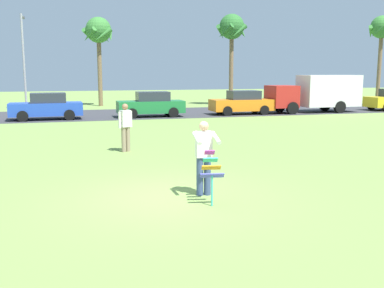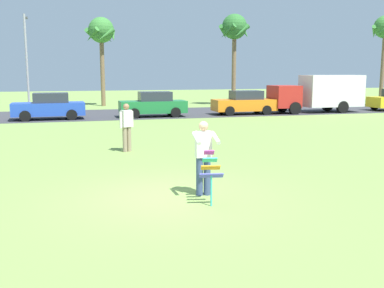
# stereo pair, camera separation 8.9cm
# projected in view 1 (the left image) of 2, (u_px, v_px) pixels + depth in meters

# --- Properties ---
(ground_plane) EXTENTS (120.00, 120.00, 0.00)m
(ground_plane) POSITION_uv_depth(u_px,v_px,m) (170.00, 197.00, 10.20)
(ground_plane) COLOR olive
(road_strip) EXTENTS (120.00, 8.00, 0.01)m
(road_strip) POSITION_uv_depth(u_px,v_px,m) (102.00, 114.00, 29.89)
(road_strip) COLOR #38383D
(road_strip) RESTS_ON ground
(person_kite_flyer) EXTENTS (0.56, 0.67, 1.73)m
(person_kite_flyer) POSITION_uv_depth(u_px,v_px,m) (204.00, 155.00, 10.17)
(person_kite_flyer) COLOR #384772
(person_kite_flyer) RESTS_ON ground
(kite_held) EXTENTS (0.53, 0.69, 1.14)m
(kite_held) POSITION_uv_depth(u_px,v_px,m) (211.00, 169.00, 9.54)
(kite_held) COLOR #D83399
(kite_held) RESTS_ON ground
(parked_car_blue) EXTENTS (4.26, 1.95, 1.60)m
(parked_car_blue) POSITION_uv_depth(u_px,v_px,m) (47.00, 107.00, 26.57)
(parked_car_blue) COLOR #2347B7
(parked_car_blue) RESTS_ON ground
(parked_car_green) EXTENTS (4.21, 1.85, 1.60)m
(parked_car_green) POSITION_uv_depth(u_px,v_px,m) (151.00, 105.00, 28.27)
(parked_car_green) COLOR #1E7238
(parked_car_green) RESTS_ON ground
(parked_car_orange) EXTENTS (4.22, 1.87, 1.60)m
(parked_car_orange) POSITION_uv_depth(u_px,v_px,m) (242.00, 103.00, 29.93)
(parked_car_orange) COLOR orange
(parked_car_orange) RESTS_ON ground
(parked_truck_red_cab) EXTENTS (6.73, 2.19, 2.62)m
(parked_truck_red_cab) POSITION_uv_depth(u_px,v_px,m) (318.00, 92.00, 31.37)
(parked_truck_red_cab) COLOR #B2231E
(parked_truck_red_cab) RESTS_ON ground
(palm_tree_right_near) EXTENTS (2.58, 2.71, 7.30)m
(palm_tree_right_near) POSITION_uv_depth(u_px,v_px,m) (99.00, 33.00, 36.47)
(palm_tree_right_near) COLOR brown
(palm_tree_right_near) RESTS_ON ground
(palm_tree_centre_far) EXTENTS (2.58, 2.71, 7.65)m
(palm_tree_centre_far) POSITION_uv_depth(u_px,v_px,m) (232.00, 30.00, 37.28)
(palm_tree_centre_far) COLOR brown
(palm_tree_centre_far) RESTS_ON ground
(palm_tree_far_left) EXTENTS (2.58, 2.71, 8.03)m
(palm_tree_far_left) POSITION_uv_depth(u_px,v_px,m) (382.00, 31.00, 41.33)
(palm_tree_far_left) COLOR brown
(palm_tree_far_left) RESTS_ON ground
(streetlight_pole) EXTENTS (0.24, 1.65, 7.00)m
(streetlight_pole) POSITION_uv_depth(u_px,v_px,m) (24.00, 56.00, 32.50)
(streetlight_pole) COLOR #9E9EA3
(streetlight_pole) RESTS_ON ground
(person_walker_near) EXTENTS (0.52, 0.36, 1.73)m
(person_walker_near) POSITION_uv_depth(u_px,v_px,m) (125.00, 126.00, 15.82)
(person_walker_near) COLOR gray
(person_walker_near) RESTS_ON ground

